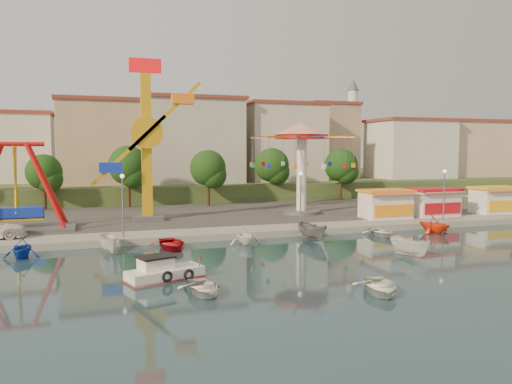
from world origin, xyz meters
name	(u,v)px	position (x,y,z in m)	size (l,w,h in m)	color
ground	(265,273)	(0.00, 0.00, 0.00)	(200.00, 200.00, 0.00)	#142F37
quay_deck	(153,192)	(0.00, 62.00, 0.30)	(200.00, 100.00, 0.60)	#9E998E
asphalt_pad	(184,211)	(0.00, 30.00, 0.60)	(90.00, 28.00, 0.01)	#4C4944
hill_terrace	(150,184)	(0.00, 67.00, 1.50)	(200.00, 60.00, 3.00)	#384C26
pirate_ship_ride	(16,189)	(-16.93, 19.75, 4.39)	(10.00, 5.00, 8.00)	#59595E
kamikaze_tower	(150,144)	(-4.63, 22.49, 8.45)	(7.48, 3.10, 16.50)	#59595E
wave_swinger	(302,147)	(12.28, 22.77, 8.20)	(11.60, 11.60, 10.40)	#59595E
booth_left	(386,204)	(19.35, 16.49, 2.16)	(5.40, 3.78, 3.08)	white
booth_mid	(434,202)	(25.48, 16.49, 2.16)	(5.40, 3.78, 3.08)	white
booth_right	(495,200)	(33.92, 16.49, 2.16)	(5.40, 3.78, 3.08)	white
lamp_post_1	(123,207)	(-8.00, 13.00, 3.10)	(0.14, 0.14, 5.00)	#59595E
lamp_post_2	(301,201)	(8.00, 13.00, 3.10)	(0.14, 0.14, 5.00)	#59595E
lamp_post_3	(444,197)	(24.00, 13.00, 3.10)	(0.14, 0.14, 5.00)	#59595E
tree_1	(44,172)	(-16.00, 36.24, 5.20)	(4.35, 4.35, 6.80)	#382314
tree_2	(128,166)	(-6.00, 35.81, 5.92)	(5.02, 5.02, 7.85)	#382314
tree_3	(208,168)	(4.00, 34.36, 5.55)	(4.68, 4.68, 7.32)	#382314
tree_4	(272,165)	(14.00, 37.35, 5.75)	(4.86, 4.86, 7.60)	#382314
tree_5	(341,165)	(24.00, 35.54, 5.71)	(4.83, 4.83, 7.54)	#382314
building_1	(14,154)	(-21.33, 51.38, 7.32)	(12.33, 9.01, 8.63)	silver
building_2	(107,146)	(-8.19, 51.96, 8.62)	(11.95, 9.28, 11.23)	tan
building_3	(198,152)	(5.60, 48.80, 7.60)	(12.59, 10.50, 9.20)	beige
building_4	(270,152)	(19.07, 52.20, 7.62)	(10.75, 9.23, 9.24)	beige
building_5	(344,146)	(32.37, 50.33, 8.61)	(12.77, 10.96, 11.21)	tan
building_6	(406,143)	(44.15, 48.77, 9.18)	(8.23, 8.98, 12.36)	silver
building_7	(442,153)	(56.03, 53.70, 7.38)	(11.59, 10.93, 8.76)	beige
minaret	(352,125)	(36.00, 54.00, 12.55)	(2.80, 2.80, 18.00)	silver
cabin_motorboat	(163,273)	(-6.40, 0.34, 0.43)	(4.91, 3.12, 1.62)	white
rowboat_a	(203,287)	(-4.71, -3.32, 0.35)	(2.44, 3.42, 0.71)	silver
rowboat_b	(380,286)	(4.53, -6.14, 0.38)	(2.61, 3.65, 0.76)	silver
skiff	(410,247)	(11.82, 1.44, 0.73)	(1.42, 3.79, 1.46)	silver
moored_boat_1	(22,248)	(-15.35, 9.80, 0.76)	(2.50, 2.90, 1.53)	#143BB5
moored_boat_2	(110,244)	(-9.20, 9.80, 0.70)	(1.37, 3.64, 1.41)	silver
moored_boat_3	(171,244)	(-4.52, 9.80, 0.42)	(2.91, 4.07, 0.84)	#B80E16
moored_boat_4	(245,235)	(1.61, 9.80, 0.80)	(2.62, 3.04, 1.60)	white
moored_boat_5	(312,231)	(7.78, 9.80, 0.78)	(1.52, 4.03, 1.56)	slate
moored_boat_6	(382,232)	(14.69, 9.80, 0.39)	(2.66, 3.72, 0.77)	silver
moored_boat_7	(434,224)	(20.42, 9.80, 0.88)	(2.87, 3.33, 1.75)	#FA3D16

